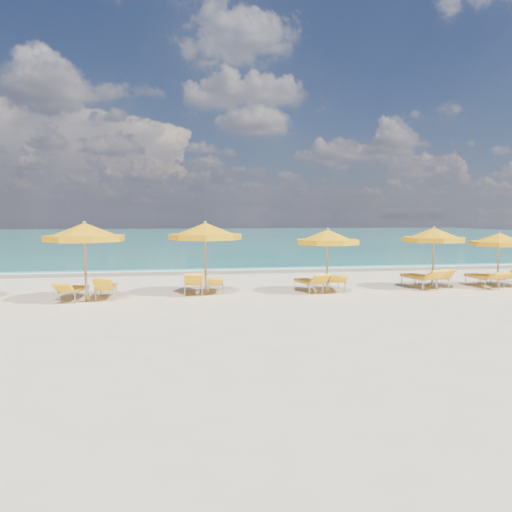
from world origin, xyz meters
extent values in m
plane|color=beige|center=(0.00, 0.00, 0.00)|extent=(120.00, 120.00, 0.00)
cube|color=#167F74|center=(0.00, 48.00, 0.00)|extent=(120.00, 80.00, 0.30)
cube|color=tan|center=(0.00, 7.40, 0.00)|extent=(120.00, 2.60, 0.01)
cube|color=white|center=(0.00, 8.20, 0.00)|extent=(120.00, 1.20, 0.03)
cube|color=white|center=(-6.00, 17.00, 0.00)|extent=(14.00, 0.36, 0.05)
cube|color=white|center=(8.00, 24.00, 0.00)|extent=(18.00, 0.30, 0.05)
cylinder|color=tan|center=(-5.73, -0.36, 1.20)|extent=(0.07, 0.07, 2.41)
cone|color=#FFAC0D|center=(-5.73, -0.36, 2.21)|extent=(3.12, 3.12, 0.48)
cylinder|color=#FFAC0D|center=(-5.73, -0.36, 1.98)|extent=(3.15, 3.15, 0.19)
sphere|color=tan|center=(-5.73, -0.36, 2.46)|extent=(0.11, 0.11, 0.11)
cylinder|color=tan|center=(-1.93, 0.40, 1.20)|extent=(0.07, 0.07, 2.39)
cone|color=#FFAC0D|center=(-1.93, 0.40, 2.20)|extent=(2.55, 2.55, 0.48)
cylinder|color=#FFAC0D|center=(-1.93, 0.40, 1.97)|extent=(2.57, 2.57, 0.19)
sphere|color=tan|center=(-1.93, 0.40, 2.45)|extent=(0.11, 0.11, 0.11)
cylinder|color=tan|center=(2.24, -0.02, 1.08)|extent=(0.07, 0.07, 2.16)
cone|color=#FFAC0D|center=(2.24, -0.02, 1.99)|extent=(2.54, 2.54, 0.43)
cylinder|color=#FFAC0D|center=(2.24, -0.02, 1.78)|extent=(2.56, 2.56, 0.17)
sphere|color=tan|center=(2.24, -0.02, 2.21)|extent=(0.10, 0.10, 0.10)
cylinder|color=tan|center=(6.38, 0.28, 1.10)|extent=(0.07, 0.07, 2.20)
cone|color=#FFAC0D|center=(6.38, 0.28, 2.03)|extent=(2.69, 2.69, 0.44)
cylinder|color=#FFAC0D|center=(6.38, 0.28, 1.81)|extent=(2.71, 2.71, 0.18)
sphere|color=tan|center=(6.38, 0.28, 2.25)|extent=(0.10, 0.10, 0.10)
cylinder|color=tan|center=(8.96, 0.18, 1.00)|extent=(0.06, 0.06, 2.00)
cone|color=#FFAC0D|center=(8.96, 0.18, 1.84)|extent=(2.36, 2.36, 0.40)
cylinder|color=#FFAC0D|center=(8.96, 0.18, 1.65)|extent=(2.38, 2.38, 0.16)
sphere|color=tan|center=(8.96, 0.18, 2.05)|extent=(0.09, 0.09, 0.09)
cube|color=#FFB20F|center=(-6.15, 0.00, 0.35)|extent=(0.77, 1.30, 0.07)
cube|color=#FFB20F|center=(-6.32, -0.83, 0.50)|extent=(0.63, 0.62, 0.36)
cube|color=#FFB20F|center=(-5.18, 0.23, 0.36)|extent=(0.56, 1.25, 0.08)
cube|color=#FFB20F|center=(-5.18, -0.62, 0.55)|extent=(0.56, 0.50, 0.44)
cube|color=#FFB20F|center=(-2.35, 0.78, 0.40)|extent=(0.64, 1.39, 0.08)
cube|color=#FFB20F|center=(-2.37, -0.16, 0.59)|extent=(0.63, 0.58, 0.45)
cube|color=#FFB20F|center=(-1.56, 0.95, 0.34)|extent=(0.64, 1.24, 0.07)
cube|color=#FFB20F|center=(-1.63, 0.10, 0.47)|extent=(0.58, 0.59, 0.30)
cube|color=#FFB20F|center=(1.68, 0.43, 0.36)|extent=(0.79, 1.34, 0.08)
cube|color=#FFB20F|center=(1.85, -0.42, 0.54)|extent=(0.65, 0.62, 0.41)
cube|color=#FFB20F|center=(2.71, 0.67, 0.38)|extent=(0.79, 1.40, 0.08)
cube|color=#FFB20F|center=(2.57, -0.27, 0.51)|extent=(0.68, 0.69, 0.33)
cube|color=#FFB20F|center=(6.00, 0.66, 0.41)|extent=(0.82, 1.51, 0.09)
cube|color=#FFB20F|center=(6.13, -0.34, 0.59)|extent=(0.72, 0.70, 0.42)
cube|color=#FFB20F|center=(6.76, 0.93, 0.36)|extent=(0.61, 1.27, 0.08)
cube|color=#FFB20F|center=(6.80, 0.08, 0.54)|extent=(0.58, 0.53, 0.42)
cube|color=#FFB20F|center=(8.46, 0.45, 0.39)|extent=(0.63, 1.37, 0.08)
cube|color=#FFB20F|center=(8.45, -0.52, 0.52)|extent=(0.62, 0.63, 0.33)
cube|color=#FFB20F|center=(9.31, 0.74, 0.36)|extent=(0.76, 1.31, 0.08)
camera|label=1|loc=(-3.14, -16.52, 2.66)|focal=35.00mm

